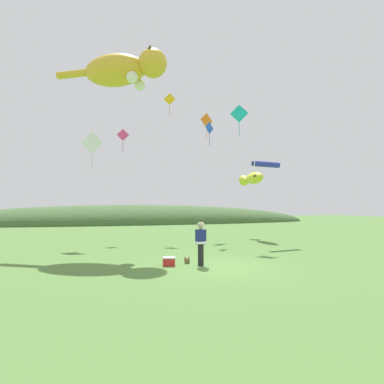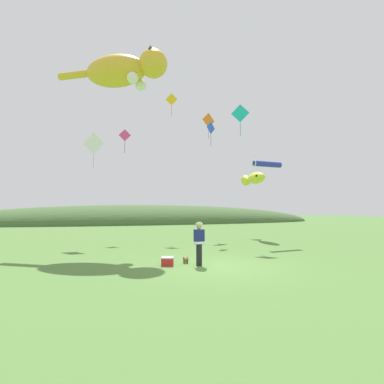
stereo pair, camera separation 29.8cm
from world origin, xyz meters
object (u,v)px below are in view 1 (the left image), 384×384
at_px(festival_attendant, 201,242).
at_px(picnic_cooler, 169,261).
at_px(kite_diamond_pink, 123,135).
at_px(kite_diamond_white, 92,143).
at_px(kite_spool, 187,260).
at_px(kite_tube_streamer, 265,164).
at_px(kite_diamond_orange, 207,121).
at_px(kite_diamond_gold, 170,99).
at_px(kite_diamond_teal, 239,114).
at_px(kite_giant_cat, 123,70).
at_px(kite_fish_windsock, 252,178).
at_px(kite_diamond_blue, 209,128).

relative_size(festival_attendant, picnic_cooler, 3.15).
height_order(picnic_cooler, kite_diamond_pink, kite_diamond_pink).
bearing_deg(kite_diamond_white, kite_spool, -62.01).
relative_size(kite_spool, kite_tube_streamer, 0.13).
bearing_deg(kite_diamond_orange, kite_diamond_gold, 176.35).
distance_m(kite_diamond_gold, kite_diamond_white, 8.07).
distance_m(kite_diamond_teal, kite_diamond_white, 9.81).
xyz_separation_m(kite_giant_cat, kite_diamond_orange, (7.14, 5.02, -1.15)).
relative_size(kite_fish_windsock, kite_diamond_blue, 1.82).
bearing_deg(kite_diamond_teal, kite_diamond_orange, 92.85).
xyz_separation_m(kite_fish_windsock, kite_tube_streamer, (-0.85, -3.43, 0.59)).
distance_m(kite_giant_cat, kite_diamond_teal, 7.78).
relative_size(festival_attendant, kite_tube_streamer, 0.82).
bearing_deg(kite_diamond_blue, kite_giant_cat, -163.22).
bearing_deg(kite_giant_cat, kite_diamond_gold, 52.43).
bearing_deg(kite_giant_cat, kite_diamond_teal, -4.98).
xyz_separation_m(kite_diamond_white, kite_diamond_pink, (2.10, 2.41, 1.22)).
bearing_deg(kite_diamond_orange, kite_tube_streamer, -71.68).
distance_m(kite_diamond_teal, kite_diamond_orange, 5.78).
relative_size(kite_fish_windsock, kite_diamond_orange, 1.54).
bearing_deg(kite_fish_windsock, kite_diamond_gold, 155.08).
distance_m(kite_giant_cat, kite_diamond_orange, 8.80).
relative_size(kite_diamond_teal, kite_diamond_gold, 1.10).
relative_size(kite_spool, kite_diamond_teal, 0.13).
height_order(kite_diamond_blue, kite_diamond_white, kite_diamond_blue).
relative_size(kite_diamond_pink, kite_diamond_orange, 0.83).
distance_m(kite_tube_streamer, kite_diamond_white, 11.43).
height_order(kite_giant_cat, kite_diamond_gold, kite_giant_cat).
bearing_deg(kite_giant_cat, kite_diamond_white, 131.39).
bearing_deg(kite_diamond_white, picnic_cooler, -67.75).
bearing_deg(kite_tube_streamer, picnic_cooler, -145.32).
height_order(kite_diamond_white, kite_diamond_orange, kite_diamond_orange).
xyz_separation_m(kite_giant_cat, kite_diamond_gold, (4.02, 5.22, 0.40)).
distance_m(kite_spool, kite_diamond_gold, 15.74).
distance_m(kite_giant_cat, kite_diamond_gold, 6.60).
xyz_separation_m(kite_tube_streamer, kite_diamond_blue, (-2.87, 2.87, 2.92)).
relative_size(kite_fish_windsock, kite_diamond_gold, 1.76).
xyz_separation_m(kite_diamond_gold, kite_diamond_pink, (-3.73, -0.75, -3.38)).
xyz_separation_m(kite_spool, kite_tube_streamer, (6.70, 4.92, 5.05)).
bearing_deg(kite_diamond_blue, kite_fish_windsock, 8.66).
bearing_deg(festival_attendant, kite_diamond_white, 118.26).
bearing_deg(kite_spool, kite_tube_streamer, 36.26).
bearing_deg(kite_diamond_gold, kite_diamond_pink, -168.56).
bearing_deg(picnic_cooler, kite_diamond_orange, 63.64).
xyz_separation_m(kite_giant_cat, kite_fish_windsock, (9.97, 2.45, -6.16)).
xyz_separation_m(kite_diamond_teal, kite_diamond_pink, (-7.13, 5.11, -0.72)).
relative_size(kite_fish_windsock, kite_diamond_teal, 1.60).
bearing_deg(kite_diamond_gold, kite_diamond_white, -151.45).
xyz_separation_m(kite_giant_cat, kite_tube_streamer, (9.12, -0.98, -5.57)).
bearing_deg(kite_diamond_white, kite_tube_streamer, -15.51).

